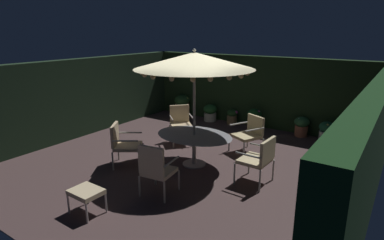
{
  "coord_description": "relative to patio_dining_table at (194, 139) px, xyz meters",
  "views": [
    {
      "loc": [
        4.0,
        -5.7,
        2.95
      ],
      "look_at": [
        0.25,
        -0.18,
        1.07
      ],
      "focal_mm": 29.92,
      "sensor_mm": 36.0,
      "label": 1
    }
  ],
  "objects": [
    {
      "name": "potted_plant_front_corner",
      "position": [
        1.42,
        3.43,
        -0.3
      ],
      "size": [
        0.42,
        0.42,
        0.57
      ],
      "color": "#AB6046",
      "rests_on": "ground_plane"
    },
    {
      "name": "potted_plant_back_right",
      "position": [
        0.05,
        3.22,
        -0.25
      ],
      "size": [
        0.44,
        0.44,
        0.66
      ],
      "color": "silver",
      "rests_on": "ground_plane"
    },
    {
      "name": "potted_plant_back_center",
      "position": [
        -1.59,
        3.35,
        -0.32
      ],
      "size": [
        0.45,
        0.45,
        0.56
      ],
      "color": "beige",
      "rests_on": "ground_plane"
    },
    {
      "name": "patio_chair_north",
      "position": [
        0.7,
        1.42,
        -0.09
      ],
      "size": [
        0.83,
        0.83,
        0.92
      ],
      "color": "#B2B4AB",
      "rests_on": "ground_plane"
    },
    {
      "name": "potted_plant_right_far",
      "position": [
        -2.82,
        3.44,
        -0.23
      ],
      "size": [
        0.54,
        0.54,
        0.73
      ],
      "color": "tan",
      "rests_on": "ground_plane"
    },
    {
      "name": "hedge_backdrop_rear",
      "position": [
        -0.25,
        3.78,
        0.48
      ],
      "size": [
        7.66,
        0.3,
        2.19
      ],
      "primitive_type": "cube",
      "color": "#1C3118",
      "rests_on": "ground_plane"
    },
    {
      "name": "potted_plant_right_near",
      "position": [
        -0.8,
        3.41,
        -0.36
      ],
      "size": [
        0.35,
        0.33,
        0.49
      ],
      "color": "olive",
      "rests_on": "ground_plane"
    },
    {
      "name": "ottoman_footrest",
      "position": [
        -0.35,
        -2.67,
        -0.24
      ],
      "size": [
        0.52,
        0.43,
        0.43
      ],
      "color": "#B7B0AA",
      "rests_on": "ground_plane"
    },
    {
      "name": "hedge_backdrop_left",
      "position": [
        -3.93,
        0.1,
        0.48
      ],
      "size": [
        0.3,
        7.66,
        2.19
      ],
      "primitive_type": "cube",
      "color": "#1D301E",
      "rests_on": "ground_plane"
    },
    {
      "name": "patio_chair_south",
      "position": [
        1.58,
        -0.07,
        -0.04
      ],
      "size": [
        0.6,
        0.68,
        0.96
      ],
      "color": "#B3B5AB",
      "rests_on": "ground_plane"
    },
    {
      "name": "hedge_backdrop_right",
      "position": [
        3.43,
        0.1,
        0.48
      ],
      "size": [
        0.3,
        7.66,
        2.19
      ],
      "primitive_type": "cube",
      "color": "#183719",
      "rests_on": "ground_plane"
    },
    {
      "name": "patio_chair_northeast",
      "position": [
        -1.16,
        1.08,
        -0.03
      ],
      "size": [
        0.83,
        0.83,
        0.99
      ],
      "color": "#BAAEA4",
      "rests_on": "ground_plane"
    },
    {
      "name": "patio_dining_table",
      "position": [
        0.0,
        0.0,
        0.0
      ],
      "size": [
        1.78,
        1.32,
        0.72
      ],
      "color": "#B7AEA7",
      "rests_on": "ground_plane"
    },
    {
      "name": "ground_plane",
      "position": [
        -0.25,
        0.1,
        -0.62
      ],
      "size": [
        7.66,
        7.66,
        0.02
      ],
      "primitive_type": "cube",
      "color": "#493736"
    },
    {
      "name": "potted_plant_back_left",
      "position": [
        2.14,
        3.21,
        -0.3
      ],
      "size": [
        0.41,
        0.41,
        0.6
      ],
      "color": "silver",
      "rests_on": "ground_plane"
    },
    {
      "name": "patio_umbrella",
      "position": [
        0.0,
        -0.0,
        1.72
      ],
      "size": [
        2.55,
        2.55,
        2.59
      ],
      "color": "#B6B1A8",
      "rests_on": "ground_plane"
    },
    {
      "name": "patio_chair_southeast",
      "position": [
        0.23,
        -1.58,
        -0.05
      ],
      "size": [
        0.63,
        0.64,
        1.01
      ],
      "color": "#B7B1A4",
      "rests_on": "ground_plane"
    },
    {
      "name": "patio_chair_east",
      "position": [
        -1.31,
        -0.9,
        -0.07
      ],
      "size": [
        0.84,
        0.84,
        0.96
      ],
      "color": "#B2B0A4",
      "rests_on": "ground_plane"
    }
  ]
}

